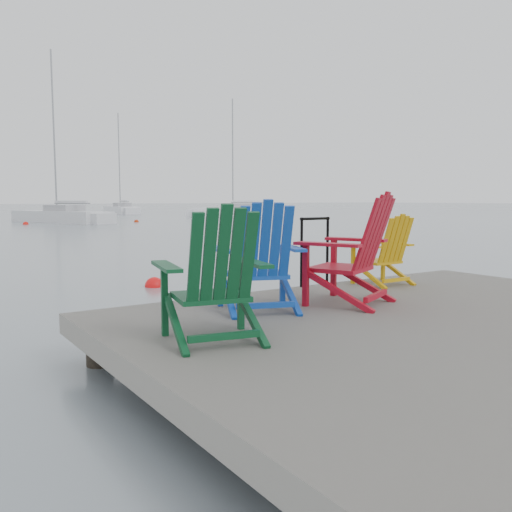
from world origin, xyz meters
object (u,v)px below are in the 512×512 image
chair_green (215,276)px  chair_blue (260,257)px  buoy_d (26,224)px  sailboat_far (238,213)px  buoy_a (154,287)px  buoy_c (136,222)px  sailboat_mid (121,210)px  handrail (315,245)px  chair_red (353,250)px  chair_yellow (385,250)px  sailboat_near (61,217)px

chair_green → chair_blue: size_ratio=0.97×
buoy_d → sailboat_far: bearing=17.2°
buoy_a → buoy_c: buoy_a is taller
sailboat_mid → handrail: bearing=-101.7°
chair_blue → buoy_c: (11.47, 32.69, -1.05)m
sailboat_mid → chair_green: bearing=-103.5°
buoy_d → handrail: bearing=-94.5°
buoy_c → buoy_a: bearing=-110.7°
chair_red → chair_yellow: chair_red is taller
chair_red → sailboat_mid: 59.40m
chair_blue → chair_red: size_ratio=0.93×
chair_yellow → buoy_d: (1.73, 32.62, -0.96)m
sailboat_far → buoy_a: 41.51m
buoy_d → sailboat_near: bearing=38.8°
chair_green → buoy_c: chair_green is taller
sailboat_far → chair_red: bearing=-175.9°
sailboat_near → buoy_a: bearing=-121.0°
chair_yellow → buoy_c: (9.13, 32.19, -0.96)m
chair_blue → chair_red: 1.08m
handrail → buoy_d: 32.26m
sailboat_near → chair_red: bearing=-119.3°
chair_red → chair_blue: bearing=142.2°
chair_green → sailboat_far: (25.13, 40.14, -0.68)m
sailboat_mid → buoy_c: size_ratio=33.49×
sailboat_mid → buoy_a: sailboat_mid is taller
sailboat_far → sailboat_near: bearing=137.3°
sailboat_mid → sailboat_far: bearing=-67.2°
chair_blue → sailboat_near: bearing=99.5°
handrail → sailboat_mid: sailboat_mid is taller
chair_yellow → sailboat_mid: 58.31m
chair_red → sailboat_mid: size_ratio=0.10×
chair_green → buoy_d: chair_green is taller
chair_blue → sailboat_far: (24.17, 39.34, -0.70)m
handrail → chair_green: chair_green is taller
chair_blue → chair_yellow: size_ratio=1.19×
sailboat_far → buoy_d: 21.04m
buoy_c → sailboat_mid: bearing=72.5°
buoy_c → chair_yellow: bearing=-105.8°
handrail → chair_blue: chair_blue is taller
chair_green → sailboat_mid: size_ratio=0.09×
chair_red → buoy_c: chair_red is taller
handrail → sailboat_mid: (17.41, 55.42, -0.69)m
chair_green → buoy_c: 35.73m
handrail → sailboat_far: (22.64, 38.38, -0.69)m
chair_green → sailboat_mid: sailboat_mid is taller
handrail → buoy_d: (2.55, 32.15, -1.04)m
sailboat_far → buoy_d: (-20.10, -6.23, -0.36)m
handrail → chair_yellow: 0.95m
chair_blue → buoy_d: 33.38m
chair_blue → buoy_c: chair_blue is taller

